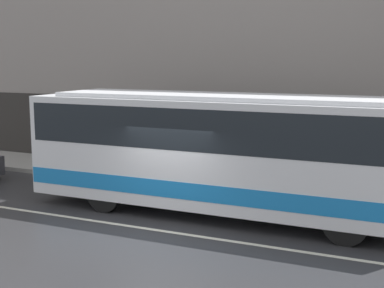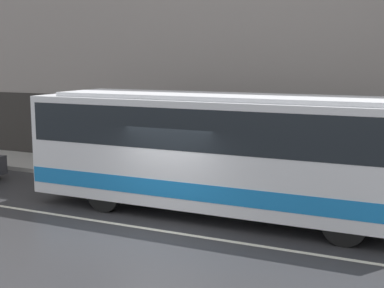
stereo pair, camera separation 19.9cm
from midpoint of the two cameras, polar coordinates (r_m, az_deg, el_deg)
name	(u,v)px [view 1 (the left image)]	position (r m, az deg, el deg)	size (l,w,h in m)	color
ground_plane	(156,230)	(13.68, -4.24, -9.15)	(60.00, 60.00, 0.00)	#2D2D30
sidewalk	(231,183)	(18.38, 3.85, -4.14)	(60.00, 2.76, 0.16)	gray
building_facade	(248,1)	(19.44, 5.70, 14.91)	(60.00, 0.35, 12.95)	gray
lane_stripe	(156,230)	(13.68, -4.24, -9.14)	(54.00, 0.14, 0.01)	beige
transit_bus	(215,147)	(14.64, 2.13, -0.37)	(10.63, 2.57, 3.33)	silver
pedestrian_waiting	(185,151)	(19.31, -1.08, -0.78)	(0.36, 0.36, 1.74)	#333338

